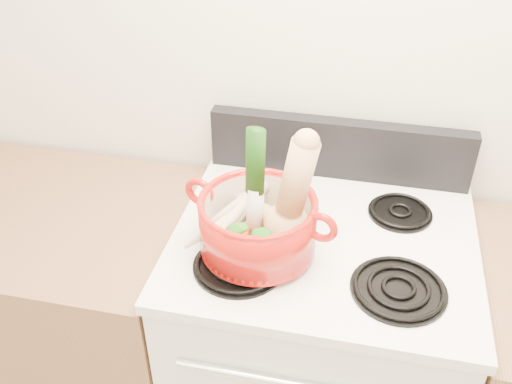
% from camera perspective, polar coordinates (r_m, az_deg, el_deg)
% --- Properties ---
extents(wall_back, '(3.50, 0.02, 2.60)m').
position_cam_1_polar(wall_back, '(1.62, 9.23, 13.13)').
color(wall_back, white).
rests_on(wall_back, floor).
extents(stove_body, '(0.76, 0.65, 0.92)m').
position_cam_1_polar(stove_body, '(1.85, 5.77, -16.22)').
color(stove_body, white).
rests_on(stove_body, floor).
extents(cooktop, '(0.78, 0.67, 0.03)m').
position_cam_1_polar(cooktop, '(1.50, 6.82, -4.87)').
color(cooktop, white).
rests_on(cooktop, stove_body).
extents(control_backsplash, '(0.76, 0.05, 0.18)m').
position_cam_1_polar(control_backsplash, '(1.69, 8.27, 4.33)').
color(control_backsplash, black).
rests_on(control_backsplash, cooktop).
extents(counter_left, '(1.36, 0.65, 0.90)m').
position_cam_1_polar(counter_left, '(2.17, -23.91, -10.36)').
color(counter_left, brown).
rests_on(counter_left, floor).
extents(burner_front_left, '(0.22, 0.22, 0.02)m').
position_cam_1_polar(burner_front_left, '(1.39, -1.73, -7.22)').
color(burner_front_left, black).
rests_on(burner_front_left, cooktop).
extents(burner_front_right, '(0.22, 0.22, 0.02)m').
position_cam_1_polar(burner_front_right, '(1.37, 14.08, -9.31)').
color(burner_front_right, black).
rests_on(burner_front_right, cooktop).
extents(burner_back_left, '(0.17, 0.17, 0.02)m').
position_cam_1_polar(burner_back_left, '(1.62, 0.79, -0.20)').
color(burner_back_left, black).
rests_on(burner_back_left, cooktop).
extents(burner_back_right, '(0.17, 0.17, 0.02)m').
position_cam_1_polar(burner_back_right, '(1.60, 14.22, -1.88)').
color(burner_back_right, black).
rests_on(burner_back_right, cooktop).
extents(dutch_oven, '(0.34, 0.34, 0.14)m').
position_cam_1_polar(dutch_oven, '(1.38, 0.18, -3.26)').
color(dutch_oven, '#B3150F').
rests_on(dutch_oven, burner_front_left).
extents(pot_handle_left, '(0.08, 0.04, 0.08)m').
position_cam_1_polar(pot_handle_left, '(1.42, -5.68, 0.04)').
color(pot_handle_left, '#B3150F').
rests_on(pot_handle_left, dutch_oven).
extents(pot_handle_right, '(0.08, 0.04, 0.08)m').
position_cam_1_polar(pot_handle_right, '(1.31, 6.55, -3.52)').
color(pot_handle_right, '#B3150F').
rests_on(pot_handle_right, dutch_oven).
extents(squash, '(0.19, 0.15, 0.30)m').
position_cam_1_polar(squash, '(1.32, 3.40, -0.10)').
color(squash, tan).
rests_on(squash, dutch_oven).
extents(leek, '(0.06, 0.07, 0.30)m').
position_cam_1_polar(leek, '(1.33, -0.11, 0.87)').
color(leek, beige).
rests_on(leek, dutch_oven).
extents(ginger, '(0.09, 0.07, 0.05)m').
position_cam_1_polar(ginger, '(1.44, 0.61, -2.22)').
color(ginger, tan).
rests_on(ginger, dutch_oven).
extents(parsnip_0, '(0.08, 0.22, 0.06)m').
position_cam_1_polar(parsnip_0, '(1.43, -1.10, -2.64)').
color(parsnip_0, beige).
rests_on(parsnip_0, dutch_oven).
extents(parsnip_1, '(0.16, 0.19, 0.06)m').
position_cam_1_polar(parsnip_1, '(1.40, -3.83, -3.30)').
color(parsnip_1, '#F0E8C3').
rests_on(parsnip_1, dutch_oven).
extents(parsnip_2, '(0.05, 0.18, 0.05)m').
position_cam_1_polar(parsnip_2, '(1.45, -1.66, -1.50)').
color(parsnip_2, beige).
rests_on(parsnip_2, dutch_oven).
extents(parsnip_3, '(0.14, 0.20, 0.06)m').
position_cam_1_polar(parsnip_3, '(1.39, -2.67, -3.06)').
color(parsnip_3, beige).
rests_on(parsnip_3, dutch_oven).
extents(parsnip_4, '(0.17, 0.22, 0.07)m').
position_cam_1_polar(parsnip_4, '(1.44, -1.79, -1.07)').
color(parsnip_4, beige).
rests_on(parsnip_4, dutch_oven).
extents(parsnip_5, '(0.13, 0.25, 0.07)m').
position_cam_1_polar(parsnip_5, '(1.40, -2.03, -2.13)').
color(parsnip_5, '#F0E8C3').
rests_on(parsnip_5, dutch_oven).
extents(carrot_0, '(0.05, 0.15, 0.04)m').
position_cam_1_polar(carrot_0, '(1.37, -0.31, -4.87)').
color(carrot_0, '#C13F09').
rests_on(carrot_0, dutch_oven).
extents(carrot_1, '(0.03, 0.15, 0.04)m').
position_cam_1_polar(carrot_1, '(1.37, -1.24, -4.77)').
color(carrot_1, '#C9400A').
rests_on(carrot_1, dutch_oven).
extents(carrot_2, '(0.05, 0.19, 0.05)m').
position_cam_1_polar(carrot_2, '(1.36, 1.09, -4.41)').
color(carrot_2, '#C04C09').
rests_on(carrot_2, dutch_oven).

